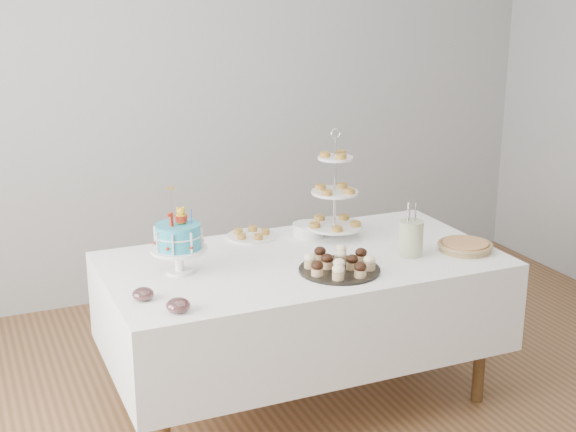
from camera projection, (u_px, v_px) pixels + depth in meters
name	position (u px, v px, depth m)	size (l,w,h in m)	color
floor	(327.00, 427.00, 3.87)	(5.00, 5.00, 0.00)	brown
walls	(332.00, 154.00, 3.48)	(5.04, 4.04, 2.70)	#A5A7AA
table	(302.00, 301.00, 3.98)	(1.92, 1.02, 0.77)	white
birthday_cake	(179.00, 251.00, 3.69)	(0.26, 0.26, 0.41)	white
cupcake_tray	(340.00, 263.00, 3.73)	(0.38, 0.38, 0.09)	black
pie	(465.00, 246.00, 4.02)	(0.28, 0.28, 0.04)	tan
tiered_stand	(335.00, 193.00, 4.16)	(0.30, 0.30, 0.58)	silver
plate_stack	(309.00, 230.00, 4.24)	(0.17, 0.17, 0.07)	white
pastry_plate	(251.00, 235.00, 4.22)	(0.26, 0.26, 0.04)	white
jam_bowl_a	(178.00, 306.00, 3.28)	(0.10, 0.10, 0.06)	silver
jam_bowl_b	(143.00, 294.00, 3.40)	(0.09, 0.09, 0.06)	silver
utensil_pitcher	(411.00, 237.00, 3.93)	(0.13, 0.12, 0.27)	beige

